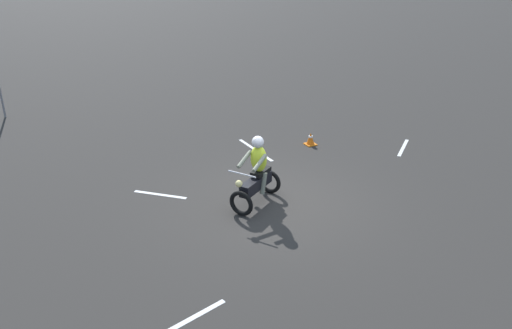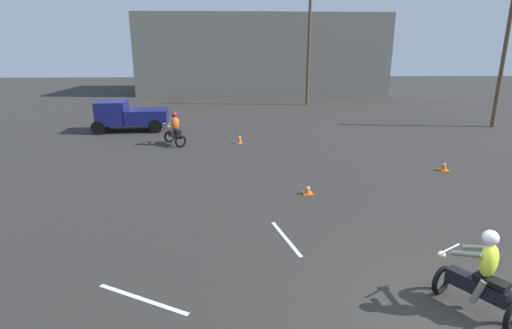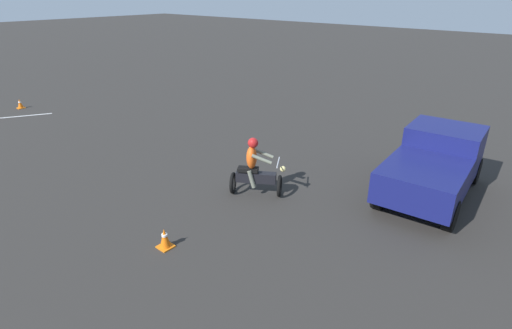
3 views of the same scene
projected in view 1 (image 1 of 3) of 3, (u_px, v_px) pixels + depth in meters
The scene contains 7 objects.
ground_plane at pixel (276, 203), 11.72m from camera, with size 120.00×120.00×0.00m, color #2D2B28.
motorcycle_rider_foreground at pixel (257, 175), 11.45m from camera, with size 1.25×1.50×1.66m.
traffic_cone_mid_left at pixel (311, 139), 15.11m from camera, with size 0.32×0.32×0.39m.
lane_stripe_e at pixel (255, 150), 14.79m from camera, with size 0.10×1.95×0.01m, color silver.
lane_stripe_ne at pixel (160, 195), 12.12m from camera, with size 0.10×1.38×0.01m, color silver.
lane_stripe_n at pixel (174, 328), 7.89m from camera, with size 0.10×1.99×0.01m, color silver.
lane_stripe_se at pixel (403, 148), 14.95m from camera, with size 0.10×1.48×0.01m, color silver.
Camera 1 is at (-9.00, 5.17, 5.54)m, focal length 35.00 mm.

